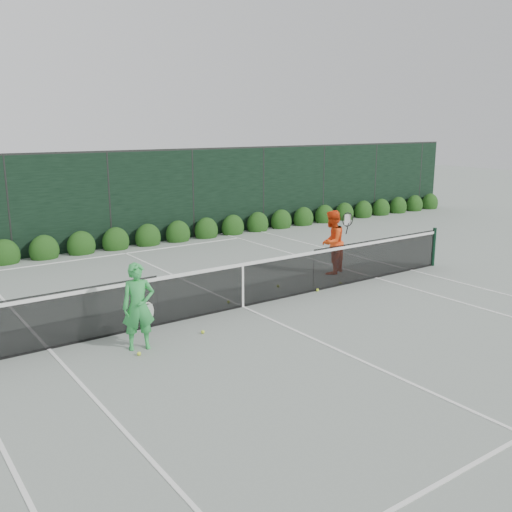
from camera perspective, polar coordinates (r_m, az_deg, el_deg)
ground at (r=12.37m, az=-1.33°, el=-5.12°), size 80.00×80.00×0.00m
tennis_net at (r=12.20m, az=-1.43°, el=-2.77°), size 12.90×0.10×1.07m
player_woman at (r=10.13m, az=-11.67°, el=-4.97°), size 0.67×0.52×1.54m
player_man at (r=15.05m, az=7.59°, el=1.38°), size 1.01×0.92×1.68m
court_lines at (r=12.37m, az=-1.33°, el=-5.09°), size 11.03×23.83×0.01m
windscreen_fence at (r=9.90m, az=7.45°, el=-0.74°), size 32.00×21.07×3.06m
hedge_row at (r=18.49m, az=-13.85°, el=1.38°), size 31.66×0.65×0.94m
tennis_balls at (r=12.42m, az=0.35°, el=-4.86°), size 5.94×1.99×0.07m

